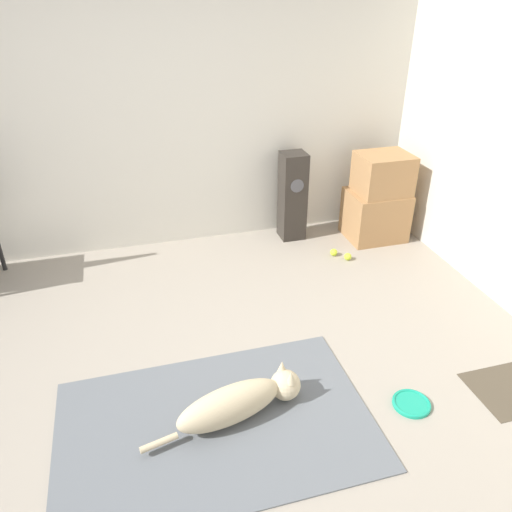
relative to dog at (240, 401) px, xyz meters
name	(u,v)px	position (x,y,z in m)	size (l,w,h in m)	color
ground_plane	(176,398)	(-0.34, 0.25, -0.12)	(12.00, 12.00, 0.00)	#9E9384
wall_back	(130,108)	(-0.34, 2.35, 1.15)	(8.00, 0.06, 2.55)	beige
area_rug	(216,425)	(-0.15, -0.02, -0.12)	(1.78, 1.15, 0.01)	slate
dog	(240,401)	(0.00, 0.00, 0.00)	(0.97, 0.35, 0.24)	beige
frisbee	(411,403)	(1.01, -0.19, -0.11)	(0.23, 0.23, 0.03)	#199E7A
cardboard_box_lower	(375,215)	(1.82, 1.89, 0.11)	(0.54, 0.45, 0.47)	#A87A4C
cardboard_box_upper	(383,174)	(1.84, 1.87, 0.53)	(0.47, 0.40, 0.37)	#A87A4C
floor_speaker	(292,196)	(1.05, 2.11, 0.30)	(0.23, 0.23, 0.84)	#2D2823
tennis_ball_by_boxes	(334,252)	(1.29, 1.63, -0.09)	(0.07, 0.07, 0.07)	#C6E033
tennis_ball_near_speaker	(348,257)	(1.38, 1.53, -0.09)	(0.07, 0.07, 0.07)	#C6E033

